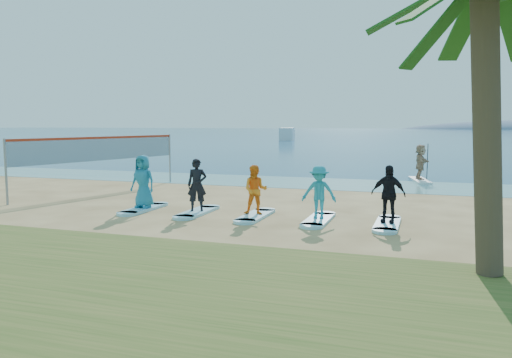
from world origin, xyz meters
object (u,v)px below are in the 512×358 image
(student_1, at_px, (197,185))
(surfboard_4, at_px, (387,224))
(student_4, at_px, (388,194))
(student_0, at_px, (143,181))
(student_3, at_px, (319,192))
(volleyball_net, at_px, (101,149))
(surfboard_0, at_px, (144,209))
(paddleboarder, at_px, (420,162))
(paddleboard, at_px, (420,180))
(surfboard_2, at_px, (255,216))
(surfboard_3, at_px, (319,220))
(surfboard_1, at_px, (197,212))
(boat_offshore_a, at_px, (287,140))
(student_2, at_px, (255,190))

(student_1, xyz_separation_m, surfboard_4, (6.29, 0.00, -0.93))
(student_1, relative_size, student_4, 1.03)
(student_0, relative_size, student_4, 1.08)
(student_3, bearing_deg, student_1, 175.44)
(volleyball_net, relative_size, surfboard_0, 4.02)
(student_0, bearing_deg, paddleboarder, 56.23)
(paddleboard, height_order, paddleboarder, paddleboarder)
(surfboard_2, bearing_deg, surfboard_3, 0.00)
(student_4, bearing_deg, surfboard_4, 0.00)
(surfboard_0, bearing_deg, paddleboard, 53.62)
(paddleboard, relative_size, student_3, 1.81)
(surfboard_0, xyz_separation_m, surfboard_2, (4.19, 0.00, 0.00))
(volleyball_net, bearing_deg, surfboard_3, -19.08)
(student_1, bearing_deg, surfboard_2, -22.22)
(paddleboarder, height_order, student_0, paddleboarder)
(paddleboarder, relative_size, student_4, 1.06)
(paddleboarder, xyz_separation_m, surfboard_1, (-7.06, -12.43, -0.99))
(student_4, bearing_deg, surfboard_1, -171.68)
(student_1, distance_m, student_4, 6.29)
(volleyball_net, height_order, surfboard_2, volleyball_net)
(paddleboarder, xyz_separation_m, student_1, (-7.06, -12.43, -0.06))
(surfboard_1, bearing_deg, student_4, 0.00)
(volleyball_net, xyz_separation_m, boat_offshore_a, (-10.94, 71.66, -1.90))
(student_1, xyz_separation_m, student_2, (2.10, 0.00, -0.08))
(paddleboard, bearing_deg, student_1, -130.75)
(surfboard_0, bearing_deg, student_4, 0.00)
(surfboard_0, bearing_deg, student_1, 0.00)
(student_3, xyz_separation_m, student_4, (2.10, 0.00, 0.04))
(surfboard_2, xyz_separation_m, student_4, (4.19, 0.00, 0.91))
(paddleboarder, relative_size, student_1, 1.03)
(paddleboard, xyz_separation_m, paddleboarder, (0.00, 0.00, 0.98))
(surfboard_1, distance_m, surfboard_2, 2.10)
(boat_offshore_a, xyz_separation_m, student_2, (19.53, -75.36, 0.90))
(surfboard_3, distance_m, student_3, 0.88)
(paddleboard, height_order, student_1, student_1)
(paddleboard, height_order, boat_offshore_a, boat_offshore_a)
(student_0, xyz_separation_m, surfboard_1, (2.10, 0.00, -0.98))
(surfboard_2, relative_size, student_4, 1.27)
(volleyball_net, relative_size, paddleboard, 2.94)
(volleyball_net, xyz_separation_m, surfboard_1, (6.50, -3.70, -1.86))
(boat_offshore_a, height_order, student_0, student_0)
(surfboard_0, xyz_separation_m, student_4, (8.39, 0.00, 0.91))
(paddleboard, relative_size, paddleboarder, 1.63)
(surfboard_1, xyz_separation_m, student_4, (6.29, 0.00, 0.91))
(paddleboard, bearing_deg, student_2, -122.92)
(surfboard_0, relative_size, surfboard_2, 1.00)
(surfboard_1, distance_m, student_3, 4.28)
(boat_offshore_a, relative_size, student_1, 4.70)
(student_0, xyz_separation_m, surfboard_4, (8.39, 0.00, -0.98))
(boat_offshore_a, bearing_deg, surfboard_2, -87.06)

